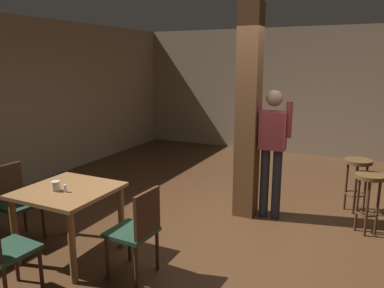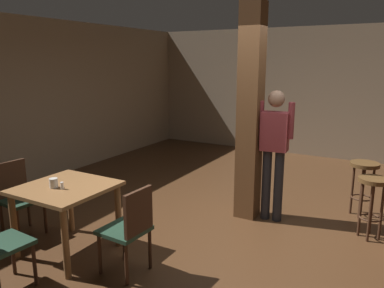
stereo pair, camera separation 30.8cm
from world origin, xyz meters
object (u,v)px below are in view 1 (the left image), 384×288
Objects in this scene: chair_east at (138,228)px; salt_shaker at (65,188)px; chair_west at (15,199)px; standing_person at (272,145)px; chair_south at (0,248)px; bar_stool_near at (369,189)px; dining_table at (69,201)px; bar_stool_mid at (357,172)px; napkin_cup at (56,186)px.

chair_east is 0.88m from salt_shaker.
chair_west is 3.22m from standing_person.
chair_south is at bearing -44.72° from chair_west.
bar_stool_near is at bearing 36.61° from salt_shaker.
dining_table is 1.02× the size of chair_south.
salt_shaker is 0.10× the size of bar_stool_near.
standing_person is at bearing 67.84° from chair_east.
chair_south reaches higher than bar_stool_mid.
salt_shaker is 2.61m from standing_person.
napkin_cup reaches higher than bar_stool_near.
chair_south is (0.03, -0.86, -0.12)m from dining_table.
chair_east is (1.74, -0.04, 0.00)m from chair_west.
dining_table is 1.02× the size of chair_east.
bar_stool_near is 0.70m from bar_stool_mid.
chair_east is at bearing 4.95° from napkin_cup.
standing_person is at bearing -144.24° from bar_stool_mid.
chair_west reaches higher than bar_stool_mid.
standing_person reaches higher than napkin_cup.
bar_stool_near is (2.93, 2.10, -0.26)m from napkin_cup.
dining_table is 3.50m from bar_stool_near.
chair_west is 1.00× the size of chair_east.
napkin_cup is 0.14× the size of bar_stool_near.
bar_stool_near is at bearing -76.58° from bar_stool_mid.
standing_person reaches higher than bar_stool_near.
dining_table is 0.22m from napkin_cup.
bar_stool_near is 1.00× the size of bar_stool_mid.
dining_table is at bearing -135.21° from bar_stool_mid.
salt_shaker is 0.10× the size of bar_stool_mid.
salt_shaker reaches higher than bar_stool_near.
salt_shaker is (-0.83, -0.07, 0.30)m from chair_east.
napkin_cup reaches higher than dining_table.
standing_person is at bearing 59.55° from chair_south.
salt_shaker is at bearing -143.39° from bar_stool_near.
standing_person is 2.30× the size of bar_stool_near.
chair_south is at bearing -127.05° from bar_stool_mid.
standing_person is at bearing 37.17° from chair_west.
standing_person is (0.80, 1.96, 0.50)m from chair_east.
chair_south is at bearing -134.73° from bar_stool_near.
chair_south is at bearing -135.23° from chair_east.
chair_east is 3.26m from bar_stool_mid.
chair_west reaches higher than dining_table.
bar_stool_mid is (1.83, 2.70, 0.07)m from chair_east.
chair_south is 0.52× the size of standing_person.
bar_stool_near is (2.84, 2.86, 0.05)m from chair_south.
standing_person is (1.74, 2.04, 0.18)m from napkin_cup.
standing_person is 2.29× the size of bar_stool_mid.
dining_table is at bearing -1.36° from chair_west.
salt_shaker reaches higher than bar_stool_mid.
bar_stool_near is at bearing 34.96° from dining_table.
dining_table is 0.89m from chair_east.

